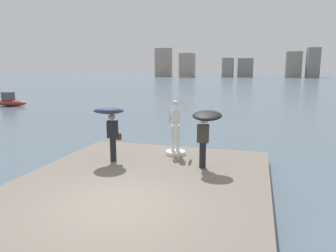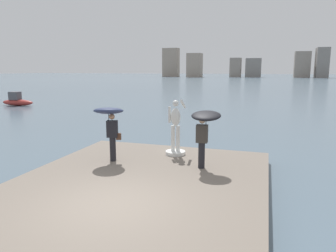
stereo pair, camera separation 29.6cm
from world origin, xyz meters
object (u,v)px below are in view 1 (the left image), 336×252
statue_white_figure (175,133)px  onlooker_left (110,119)px  boat_leftward (10,101)px  onlooker_right (206,124)px

statue_white_figure → onlooker_left: bearing=-143.0°
statue_white_figure → boat_leftward: (-21.01, 14.48, -0.77)m
onlooker_right → boat_leftward: bearing=144.7°
statue_white_figure → boat_leftward: 25.53m
onlooker_left → onlooker_right: bearing=2.6°
onlooker_left → onlooker_right: size_ratio=1.02×
onlooker_right → statue_white_figure: bearing=135.6°
onlooker_left → boat_leftward: 24.89m
statue_white_figure → onlooker_left: (-2.01, -1.52, 0.72)m
statue_white_figure → boat_leftward: size_ratio=0.62×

